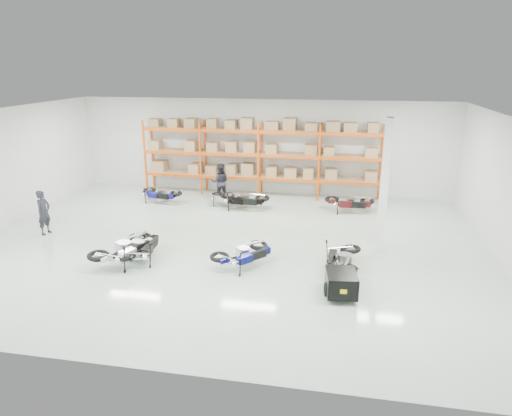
% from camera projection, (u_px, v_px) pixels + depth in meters
% --- Properties ---
extents(room, '(18.00, 18.00, 18.00)m').
position_uv_depth(room, '(227.00, 183.00, 15.41)').
color(room, '#B1C5B2').
rests_on(room, ground).
extents(pallet_rack, '(11.28, 0.98, 3.62)m').
position_uv_depth(pallet_rack, '(260.00, 149.00, 21.44)').
color(pallet_rack, '#DA4C0B').
rests_on(pallet_rack, ground).
extents(structural_column, '(0.25, 0.25, 4.50)m').
position_uv_depth(structural_column, '(384.00, 186.00, 14.97)').
color(structural_column, white).
rests_on(structural_column, ground).
extents(moto_blue_centre, '(1.87, 1.96, 1.18)m').
position_uv_depth(moto_blue_centre, '(244.00, 250.00, 14.20)').
color(moto_blue_centre, '#07094A').
rests_on(moto_blue_centre, ground).
extents(moto_silver_left, '(1.64, 2.24, 1.31)m').
position_uv_depth(moto_silver_left, '(125.00, 245.00, 14.45)').
color(moto_silver_left, silver).
rests_on(moto_silver_left, ground).
extents(moto_black_far_left, '(1.04, 1.95, 1.24)m').
position_uv_depth(moto_black_far_left, '(140.00, 243.00, 14.66)').
color(moto_black_far_left, black).
rests_on(moto_black_far_left, ground).
extents(moto_touring_right, '(1.07, 1.91, 1.19)m').
position_uv_depth(moto_touring_right, '(342.00, 255.00, 13.85)').
color(moto_touring_right, black).
rests_on(moto_touring_right, ground).
extents(trailer, '(0.93, 1.74, 0.72)m').
position_uv_depth(trailer, '(341.00, 283.00, 12.40)').
color(trailer, black).
rests_on(trailer, ground).
extents(moto_back_a, '(1.87, 1.22, 1.12)m').
position_uv_depth(moto_back_a, '(160.00, 191.00, 20.80)').
color(moto_back_a, navy).
rests_on(moto_back_a, ground).
extents(moto_back_b, '(1.73, 1.26, 1.01)m').
position_uv_depth(moto_back_b, '(227.00, 196.00, 20.25)').
color(moto_back_b, '#9EA3A7').
rests_on(moto_back_b, ground).
extents(moto_back_c, '(1.96, 1.06, 1.23)m').
position_uv_depth(moto_back_c, '(243.00, 196.00, 19.84)').
color(moto_back_c, black).
rests_on(moto_back_c, ground).
extents(moto_back_d, '(1.83, 0.94, 1.17)m').
position_uv_depth(moto_back_d, '(350.00, 199.00, 19.45)').
color(moto_back_d, '#410D11').
rests_on(moto_back_d, ground).
extents(person_left, '(0.45, 0.64, 1.67)m').
position_uv_depth(person_left, '(44.00, 212.00, 16.88)').
color(person_left, black).
rests_on(person_left, ground).
extents(person_back, '(0.98, 0.85, 1.74)m').
position_uv_depth(person_back, '(220.00, 182.00, 21.03)').
color(person_back, black).
rests_on(person_back, ground).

